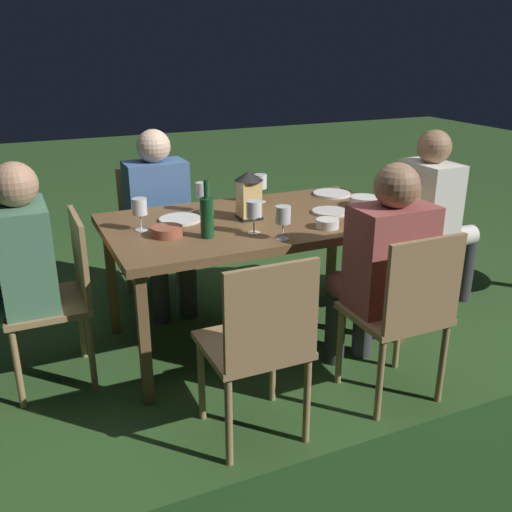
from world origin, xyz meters
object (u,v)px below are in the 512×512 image
wine_glass_c (261,183)px  chair_side_right_b (259,342)px  chair_head_near (408,236)px  bowl_salad (167,231)px  wine_glass_a (254,211)px  chair_side_right_a (404,310)px  plate_a (180,219)px  person_in_blue (160,212)px  chair_head_far (60,292)px  bowl_dip (373,217)px  green_bottle_on_table (207,216)px  wine_glass_e (140,208)px  plate_c (332,194)px  wine_glass_b (202,191)px  bowl_bread (364,201)px  chair_side_left_b (154,227)px  wine_glass_d (283,217)px  bowl_olives (327,223)px  dining_table (256,228)px  person_in_green (13,270)px  lantern_centerpiece (249,192)px  person_in_rust (381,265)px  plate_b (330,212)px  person_in_cream (435,210)px

wine_glass_c → chair_side_right_b: bearing=65.3°
chair_head_near → bowl_salad: size_ratio=5.50×
wine_glass_a → wine_glass_c: same height
chair_side_right_a → plate_a: bearing=-52.5°
person_in_blue → chair_head_far: bearing=43.4°
chair_head_far → bowl_dip: 1.68m
chair_side_right_b → green_bottle_on_table: bearing=-91.6°
wine_glass_e → plate_c: bearing=-170.2°
wine_glass_b → bowl_dip: wine_glass_b is taller
green_bottle_on_table → bowl_bread: bearing=-171.0°
chair_side_left_b → wine_glass_b: 0.72m
wine_glass_d → bowl_olives: 0.32m
dining_table → chair_side_left_b: 0.95m
dining_table → bowl_salad: size_ratio=10.35×
person_in_blue → plate_c: person_in_blue is taller
green_bottle_on_table → chair_side_right_a: bearing=137.1°
person_in_blue → chair_side_right_b: size_ratio=1.32×
person_in_green → plate_c: person_in_green is taller
chair_head_far → bowl_olives: (-1.34, 0.30, 0.27)m
wine_glass_b → bowl_olives: 0.75m
chair_side_left_b → wine_glass_c: (-0.54, 0.55, 0.37)m
chair_side_right_b → wine_glass_b: 1.18m
chair_head_near → lantern_centerpiece: bearing=-1.0°
person_in_blue → chair_side_right_b: (0.00, 1.52, -0.15)m
wine_glass_d → person_in_rust: bearing=143.5°
wine_glass_e → plate_b: (-1.06, 0.13, -0.11)m
plate_a → plate_b: (-0.82, 0.21, 0.00)m
wine_glass_d → chair_side_right_a: bearing=128.9°
chair_side_right_b → wine_glass_b: size_ratio=5.15×
chair_side_right_a → bowl_olives: 0.63m
chair_head_near → plate_c: size_ratio=3.71×
bowl_bread → bowl_dip: bearing=65.2°
wine_glass_b → wine_glass_c: bearing=-172.2°
chair_side_right_a → person_in_green: bearing=-27.7°
wine_glass_b → wine_glass_e: same height
chair_side_left_b → person_in_blue: 0.25m
person_in_cream → wine_glass_e: (1.89, -0.06, 0.21)m
chair_head_far → person_in_green: (0.20, 0.00, 0.15)m
plate_c → chair_side_left_b: bearing=-29.5°
lantern_centerpiece → plate_a: size_ratio=1.17×
chair_side_right_a → lantern_centerpiece: size_ratio=3.28×
dining_table → bowl_bread: 0.69m
wine_glass_c → wine_glass_a: bearing=62.3°
person_in_green → lantern_centerpiece: bearing=-179.1°
bowl_dip → wine_glass_c: bearing=-57.2°
wine_glass_a → wine_glass_e: same height
green_bottle_on_table → wine_glass_a: size_ratio=1.72×
person_in_rust → person_in_cream: size_ratio=1.00×
wine_glass_d → bowl_dip: size_ratio=1.00×
wine_glass_b → plate_c: (-0.87, -0.02, -0.11)m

